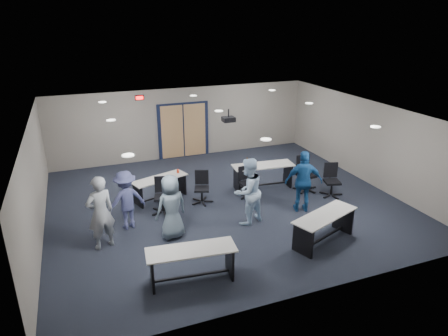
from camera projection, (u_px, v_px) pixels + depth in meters
name	position (u px, v px, depth m)	size (l,w,h in m)	color
floor	(225.00, 202.00, 11.92)	(10.00, 10.00, 0.00)	black
back_wall	(183.00, 123.00, 15.36)	(10.00, 0.04, 2.70)	gray
front_wall	(311.00, 235.00, 7.51)	(10.00, 0.04, 2.70)	gray
left_wall	(35.00, 185.00, 9.76)	(0.04, 9.00, 2.70)	gray
right_wall	(367.00, 141.00, 13.10)	(0.04, 9.00, 2.70)	gray
ceiling	(225.00, 114.00, 10.95)	(10.00, 9.00, 0.04)	white
double_door	(184.00, 131.00, 15.43)	(2.00, 0.07, 2.20)	black
exit_sign	(139.00, 98.00, 14.38)	(0.32, 0.07, 0.18)	black
ceiling_projector	(229.00, 119.00, 11.59)	(0.35, 0.32, 0.37)	black
ceiling_can_lights	(222.00, 113.00, 11.18)	(6.24, 5.74, 0.02)	silver
table_front_left	(191.00, 259.00, 8.24)	(1.90, 0.81, 0.75)	beige
table_front_right	(325.00, 223.00, 9.66)	(1.95, 1.22, 0.75)	beige
table_back_left	(160.00, 185.00, 11.99)	(1.78, 1.07, 0.80)	beige
table_back_right	(263.00, 172.00, 12.74)	(2.01, 0.84, 1.08)	beige
chair_back_a	(162.00, 196.00, 11.13)	(0.64, 0.64, 1.02)	black
chair_back_b	(202.00, 188.00, 11.74)	(0.60, 0.60, 0.96)	black
chair_back_c	(247.00, 182.00, 12.16)	(0.59, 0.59, 0.93)	black
chair_back_d	(306.00, 174.00, 12.54)	(0.71, 0.71, 1.13)	black
chair_loose_right	(332.00, 181.00, 12.18)	(0.64, 0.64, 1.02)	black
person_gray	(100.00, 213.00, 9.31)	(0.67, 0.44, 1.83)	#999EA6
person_plaid	(171.00, 207.00, 9.79)	(0.81, 0.53, 1.65)	slate
person_lightblue	(248.00, 191.00, 10.45)	(0.89, 0.69, 1.82)	#C0DFFF
person_navy	(304.00, 182.00, 11.12)	(1.04, 0.43, 1.78)	navy
person_back	(126.00, 200.00, 10.25)	(1.02, 0.58, 1.58)	#484C81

